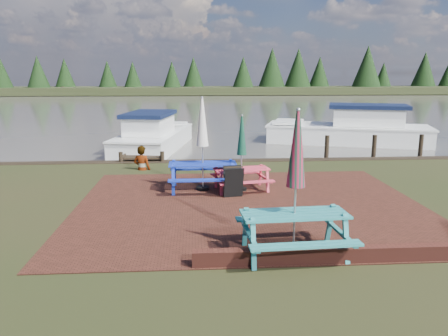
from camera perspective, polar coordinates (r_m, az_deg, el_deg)
name	(u,v)px	position (r m, az deg, el deg)	size (l,w,h in m)	color
ground	(255,218)	(10.55, 4.09, -6.53)	(120.00, 120.00, 0.00)	black
paving	(250,205)	(11.48, 3.41, -4.88)	(9.00, 7.50, 0.02)	#3B1B12
brick_wall	(386,249)	(8.89, 20.40, -9.94)	(6.21, 1.79, 0.30)	#4C1E16
water	(208,106)	(47.03, -2.15, 8.14)	(120.00, 60.00, 0.02)	#413E38
far_treeline	(202,74)	(75.90, -2.86, 12.19)	(120.00, 10.00, 8.10)	black
picnic_table_teal	(295,206)	(8.27, 9.24, -4.97)	(2.08, 1.87, 2.76)	teal
picnic_table_red	(242,165)	(12.73, 2.31, 0.41)	(1.81, 1.66, 2.22)	#D8374D
picnic_table_blue	(203,159)	(12.74, -2.81, 1.23)	(1.97, 1.75, 2.72)	#152EA4
chalkboard	(233,182)	(12.14, 1.23, -1.79)	(0.56, 0.58, 0.86)	black
jetty	(152,142)	(21.51, -9.39, 3.35)	(1.76, 9.08, 1.00)	black
boat_jetty	(154,137)	(21.08, -9.16, 3.98)	(3.57, 7.30, 2.03)	white
boat_near	(351,131)	(23.71, 16.24, 4.70)	(8.69, 5.22, 2.22)	white
person	(141,146)	(15.77, -10.77, 2.84)	(0.63, 0.41, 1.73)	gray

